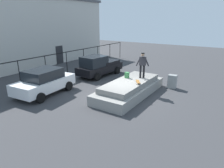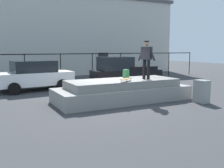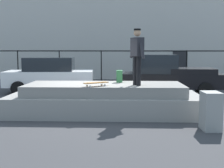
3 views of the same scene
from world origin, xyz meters
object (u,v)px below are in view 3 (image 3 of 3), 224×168
at_px(skateboard, 96,83).
at_px(backpack, 119,76).
at_px(car_black_pickup_mid, 168,75).
at_px(utility_box, 211,111).
at_px(car_white_sedan_near, 50,74).
at_px(skateboarder, 137,52).

xyz_separation_m(skateboard, backpack, (0.69, 1.17, 0.10)).
xyz_separation_m(car_black_pickup_mid, utility_box, (0.15, -6.54, -0.41)).
distance_m(skateboard, backpack, 1.37).
xyz_separation_m(skateboard, car_white_sedan_near, (-2.76, 5.59, -0.21)).
bearing_deg(skateboard, utility_box, -22.78).
height_order(backpack, car_white_sedan_near, car_white_sedan_near).
relative_size(skateboarder, backpack, 4.31).
bearing_deg(skateboarder, car_white_sedan_near, 127.14).
height_order(skateboarder, car_black_pickup_mid, skateboarder).
height_order(skateboarder, backpack, skateboarder).
bearing_deg(utility_box, backpack, 131.71).
height_order(skateboard, car_white_sedan_near, car_white_sedan_near).
height_order(backpack, car_black_pickup_mid, car_black_pickup_mid).
bearing_deg(backpack, skateboarder, 31.79).
relative_size(skateboard, backpack, 1.88).
bearing_deg(car_white_sedan_near, backpack, -51.98).
relative_size(skateboarder, car_black_pickup_mid, 0.37).
bearing_deg(skateboarder, car_black_pickup_mid, 71.13).
distance_m(skateboard, utility_box, 3.39).
bearing_deg(utility_box, skateboard, 154.86).
xyz_separation_m(skateboarder, car_black_pickup_mid, (1.69, 4.94, -1.08)).
bearing_deg(backpack, car_white_sedan_near, -142.57).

